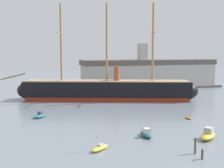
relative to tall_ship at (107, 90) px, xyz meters
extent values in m
cube|color=maroon|center=(0.00, 0.00, -2.47)|extent=(46.55, 22.62, 1.22)
cube|color=black|center=(0.00, 0.00, 0.32)|extent=(48.49, 23.56, 4.37)
ellipsoid|color=black|center=(-21.16, 7.66, -0.29)|extent=(10.53, 9.21, 5.59)
ellipsoid|color=black|center=(21.16, -7.66, -0.29)|extent=(10.53, 9.21, 5.59)
cube|color=#9E7F5B|center=(0.00, 0.00, 2.64)|extent=(47.37, 22.67, 0.26)
cylinder|color=#A37A4C|center=(-12.65, 4.58, 13.86)|extent=(0.61, 0.61, 22.71)
cylinder|color=#A37A4C|center=(-12.65, 4.58, 16.59)|extent=(4.23, 11.12, 0.24)
cylinder|color=#A37A4C|center=(0.00, 0.00, 13.86)|extent=(0.61, 0.61, 22.71)
cylinder|color=#A37A4C|center=(0.00, 0.00, 16.59)|extent=(4.23, 11.12, 0.24)
cylinder|color=#A37A4C|center=(12.65, -4.58, 13.86)|extent=(0.61, 0.61, 22.71)
cylinder|color=#A37A4C|center=(12.65, -4.58, 16.59)|extent=(4.23, 11.12, 0.24)
cylinder|color=#A37A4C|center=(-26.32, 9.53, 3.92)|extent=(7.42, 3.04, 2.33)
cylinder|color=#9E4C33|center=(2.76, -1.00, 4.69)|extent=(1.75, 1.75, 4.37)
ellipsoid|color=gold|center=(-14.19, -42.72, -2.74)|extent=(3.53, 3.02, 0.68)
cube|color=#B2ADA3|center=(-14.04, -42.61, -2.36)|extent=(1.08, 1.01, 0.36)
cylinder|color=silver|center=(-14.33, -42.83, -0.47)|extent=(0.09, 0.09, 4.14)
ellipsoid|color=gold|center=(4.19, -42.96, -2.55)|extent=(4.81, 4.23, 1.07)
cube|color=#B2ADA3|center=(4.45, -42.77, -1.70)|extent=(1.86, 1.82, 1.07)
ellipsoid|color=#236670|center=(-4.89, -38.53, -2.66)|extent=(1.60, 3.69, 0.85)
cube|color=beige|center=(-4.89, -38.78, -1.97)|extent=(1.01, 1.14, 0.85)
ellipsoid|color=orange|center=(9.28, -29.24, -2.87)|extent=(1.16, 1.93, 0.43)
cube|color=#4C4C51|center=(9.28, -29.24, -2.71)|extent=(0.69, 0.31, 0.07)
ellipsoid|color=#236670|center=(-20.83, -18.22, -2.69)|extent=(3.44, 3.37, 0.79)
cube|color=#4C4C51|center=(-20.66, -18.06, -2.05)|extent=(1.39, 1.38, 0.79)
ellipsoid|color=#1E284C|center=(24.07, -4.45, -2.74)|extent=(3.08, 1.82, 0.68)
cube|color=#B2ADA3|center=(24.07, -4.45, -2.49)|extent=(0.48, 1.10, 0.10)
ellipsoid|color=#1E284C|center=(-4.34, 8.51, -2.84)|extent=(1.72, 2.26, 0.49)
cube|color=beige|center=(-4.34, 8.51, -2.65)|extent=(0.77, 0.51, 0.08)
cylinder|color=#4C3D2D|center=(-2.12, -50.38, -2.40)|extent=(0.30, 0.30, 1.36)
cylinder|color=#4C3D2D|center=(-1.81, -48.26, -1.95)|extent=(0.26, 0.26, 2.27)
cube|color=#565659|center=(24.90, 23.38, -2.68)|extent=(58.55, 14.19, 0.80)
cube|color=#BCB7AD|center=(24.90, 23.38, 1.94)|extent=(53.22, 11.83, 8.44)
cube|color=#5B514C|center=(24.90, 23.38, 7.16)|extent=(54.29, 12.06, 2.00)
cube|color=#BCB7AD|center=(21.88, 23.38, 11.31)|extent=(3.20, 3.20, 6.32)
ellipsoid|color=silver|center=(3.67, -36.59, 12.04)|extent=(0.30, 0.30, 0.11)
sphere|color=silver|center=(3.53, -36.45, 12.05)|extent=(0.09, 0.09, 0.09)
cube|color=#ADA89E|center=(3.42, -36.84, 12.06)|extent=(0.50, 0.50, 0.13)
cube|color=#ADA89E|center=(3.92, -36.35, 12.06)|extent=(0.50, 0.50, 0.13)
camera|label=1|loc=(-25.38, -82.67, 11.23)|focal=47.03mm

